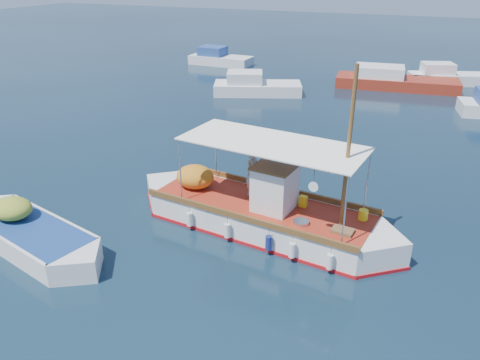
% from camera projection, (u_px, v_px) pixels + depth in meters
% --- Properties ---
extents(ground, '(160.00, 160.00, 0.00)m').
position_uv_depth(ground, '(260.00, 226.00, 16.90)').
color(ground, black).
rests_on(ground, ground).
extents(fishing_caique, '(10.26, 3.77, 6.31)m').
position_uv_depth(fishing_caique, '(259.00, 213.00, 16.59)').
color(fishing_caique, white).
rests_on(fishing_caique, ground).
extents(dinghy, '(6.76, 3.12, 1.70)m').
position_uv_depth(dinghy, '(29.00, 235.00, 15.62)').
color(dinghy, white).
rests_on(dinghy, ground).
extents(bg_boat_nw, '(6.64, 4.45, 1.80)m').
position_uv_depth(bg_boat_nw, '(255.00, 87.00, 33.69)').
color(bg_boat_nw, silver).
rests_on(bg_boat_nw, ground).
extents(bg_boat_n, '(9.12, 3.72, 1.80)m').
position_uv_depth(bg_boat_n, '(393.00, 81.00, 35.33)').
color(bg_boat_n, maroon).
rests_on(bg_boat_n, ground).
extents(bg_boat_far_w, '(5.83, 2.47, 1.80)m').
position_uv_depth(bg_boat_far_w, '(219.00, 59.00, 43.54)').
color(bg_boat_far_w, silver).
rests_on(bg_boat_far_w, ground).
extents(bg_boat_far_n, '(6.09, 3.72, 1.80)m').
position_uv_depth(bg_boat_far_n, '(445.00, 77.00, 36.56)').
color(bg_boat_far_n, silver).
rests_on(bg_boat_far_n, ground).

